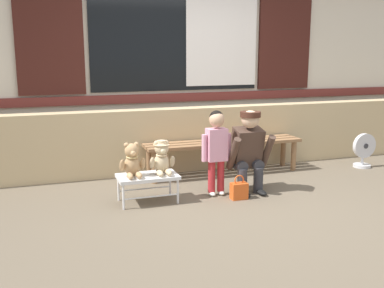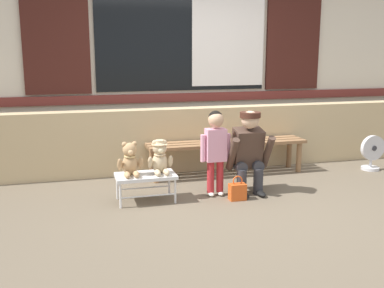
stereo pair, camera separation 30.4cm
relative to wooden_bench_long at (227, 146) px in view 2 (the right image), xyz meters
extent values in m
plane|color=brown|center=(-0.40, -1.06, -0.37)|extent=(60.00, 60.00, 0.00)
cube|color=tan|center=(-0.40, 0.37, 0.05)|extent=(8.17, 0.25, 0.85)
cube|color=beige|center=(-0.40, 0.89, 1.53)|extent=(8.34, 0.20, 3.80)
cube|color=maroon|center=(-0.40, 0.77, 0.58)|extent=(7.67, 0.04, 0.12)
cube|color=black|center=(-0.40, 0.78, 1.38)|extent=(2.40, 0.03, 1.40)
cube|color=white|center=(0.27, 0.76, 1.38)|extent=(1.07, 0.02, 1.29)
cube|color=#3D1914|center=(-2.08, 0.77, 1.38)|extent=(0.84, 0.05, 1.43)
cube|color=#3D1914|center=(1.28, 0.77, 1.38)|extent=(0.84, 0.05, 1.43)
cube|color=#8E6642|center=(0.00, -0.14, 0.05)|extent=(2.10, 0.11, 0.04)
cube|color=#8E6642|center=(0.00, 0.00, 0.05)|extent=(2.10, 0.11, 0.04)
cube|color=#8E6642|center=(0.00, 0.14, 0.05)|extent=(2.10, 0.11, 0.04)
cylinder|color=#8E6642|center=(-0.97, -0.14, -0.17)|extent=(0.07, 0.07, 0.40)
cylinder|color=#8E6642|center=(-0.97, 0.14, -0.17)|extent=(0.07, 0.07, 0.40)
cylinder|color=#8E6642|center=(0.97, -0.14, -0.17)|extent=(0.07, 0.07, 0.40)
cylinder|color=#8E6642|center=(0.97, 0.14, -0.17)|extent=(0.07, 0.07, 0.40)
cube|color=silver|center=(-1.21, -0.81, -0.09)|extent=(0.64, 0.36, 0.04)
cylinder|color=silver|center=(-1.50, -0.96, -0.24)|extent=(0.02, 0.02, 0.26)
cylinder|color=silver|center=(-1.50, -0.66, -0.24)|extent=(0.02, 0.02, 0.26)
cylinder|color=silver|center=(-0.92, -0.96, -0.24)|extent=(0.02, 0.02, 0.26)
cylinder|color=silver|center=(-0.92, -0.66, -0.24)|extent=(0.02, 0.02, 0.26)
cylinder|color=silver|center=(-1.21, -0.96, -0.27)|extent=(0.58, 0.02, 0.02)
cylinder|color=silver|center=(-1.21, -0.66, -0.27)|extent=(0.58, 0.02, 0.02)
ellipsoid|color=tan|center=(-1.37, -0.79, 0.04)|extent=(0.17, 0.14, 0.22)
sphere|color=tan|center=(-1.37, -0.80, 0.20)|extent=(0.15, 0.15, 0.15)
sphere|color=#F4C188|center=(-1.37, -0.85, 0.19)|extent=(0.06, 0.06, 0.06)
sphere|color=tan|center=(-1.42, -0.79, 0.26)|extent=(0.06, 0.06, 0.06)
ellipsoid|color=tan|center=(-1.48, -0.82, 0.06)|extent=(0.06, 0.11, 0.16)
ellipsoid|color=tan|center=(-1.42, -0.90, -0.04)|extent=(0.06, 0.15, 0.06)
sphere|color=tan|center=(-1.32, -0.79, 0.26)|extent=(0.06, 0.06, 0.06)
ellipsoid|color=tan|center=(-1.26, -0.82, 0.06)|extent=(0.06, 0.11, 0.16)
ellipsoid|color=tan|center=(-1.32, -0.90, -0.04)|extent=(0.06, 0.15, 0.06)
torus|color=#D6B775|center=(-1.37, -0.79, 0.13)|extent=(0.13, 0.13, 0.02)
ellipsoid|color=#CCB289|center=(-1.05, -0.79, 0.04)|extent=(0.17, 0.14, 0.22)
sphere|color=#CCB289|center=(-1.05, -0.80, 0.20)|extent=(0.15, 0.15, 0.15)
sphere|color=#FFEEBB|center=(-1.05, -0.85, 0.19)|extent=(0.06, 0.06, 0.06)
sphere|color=#CCB289|center=(-1.10, -0.79, 0.26)|extent=(0.06, 0.06, 0.06)
ellipsoid|color=#CCB289|center=(-1.16, -0.82, 0.06)|extent=(0.06, 0.11, 0.16)
ellipsoid|color=#CCB289|center=(-1.10, -0.90, -0.04)|extent=(0.06, 0.15, 0.06)
sphere|color=#CCB289|center=(-1.00, -0.79, 0.26)|extent=(0.06, 0.06, 0.06)
ellipsoid|color=#CCB289|center=(-0.94, -0.82, 0.06)|extent=(0.06, 0.11, 0.16)
ellipsoid|color=#CCB289|center=(-1.00, -0.90, -0.04)|extent=(0.06, 0.15, 0.06)
torus|color=beige|center=(-1.05, -0.79, 0.13)|extent=(0.13, 0.13, 0.02)
cylinder|color=beige|center=(-1.05, -0.79, 0.24)|extent=(0.17, 0.17, 0.01)
cylinder|color=beige|center=(-1.05, -0.79, 0.27)|extent=(0.10, 0.10, 0.04)
cylinder|color=#B7282D|center=(-0.48, -0.81, -0.15)|extent=(0.08, 0.08, 0.36)
ellipsoid|color=silver|center=(-0.48, -0.83, -0.35)|extent=(0.07, 0.12, 0.05)
cylinder|color=#B7282D|center=(-0.37, -0.81, -0.15)|extent=(0.08, 0.08, 0.36)
ellipsoid|color=silver|center=(-0.37, -0.83, -0.35)|extent=(0.07, 0.12, 0.05)
cube|color=pink|center=(-0.43, -0.81, 0.21)|extent=(0.22, 0.15, 0.36)
cylinder|color=pink|center=(-0.57, -0.81, 0.18)|extent=(0.06, 0.06, 0.30)
cylinder|color=pink|center=(-0.28, -0.81, 0.18)|extent=(0.06, 0.06, 0.30)
sphere|color=tan|center=(-0.43, -0.81, 0.49)|extent=(0.17, 0.17, 0.17)
sphere|color=black|center=(-0.43, -0.80, 0.51)|extent=(0.16, 0.16, 0.16)
cylinder|color=#333338|center=(-0.14, -0.89, -0.22)|extent=(0.11, 0.11, 0.30)
cylinder|color=#333338|center=(-0.14, -0.75, -0.05)|extent=(0.13, 0.32, 0.13)
ellipsoid|color=black|center=(-0.14, -0.97, -0.34)|extent=(0.09, 0.20, 0.06)
cylinder|color=#333338|center=(0.06, -0.89, -0.22)|extent=(0.11, 0.11, 0.30)
cylinder|color=#333338|center=(0.06, -0.75, -0.05)|extent=(0.13, 0.32, 0.13)
ellipsoid|color=black|center=(0.06, -0.97, -0.34)|extent=(0.09, 0.20, 0.06)
cube|color=#473328|center=(-0.04, -0.78, 0.15)|extent=(0.32, 0.30, 0.47)
cylinder|color=#473328|center=(-0.25, -0.88, 0.11)|extent=(0.08, 0.28, 0.40)
cylinder|color=#473328|center=(0.17, -0.88, 0.11)|extent=(0.08, 0.28, 0.40)
sphere|color=#DBB28E|center=(-0.04, -0.85, 0.48)|extent=(0.20, 0.20, 0.20)
cylinder|color=#422319|center=(-0.04, -0.85, 0.53)|extent=(0.23, 0.23, 0.06)
cube|color=brown|center=(0.15, -0.69, 0.01)|extent=(0.10, 0.22, 0.16)
cube|color=#DB561E|center=(-0.24, -1.02, -0.28)|extent=(0.18, 0.11, 0.18)
torus|color=#DB561E|center=(-0.24, -1.02, -0.16)|extent=(0.11, 0.01, 0.11)
cylinder|color=silver|center=(1.97, -0.30, -0.35)|extent=(0.24, 0.24, 0.04)
cylinder|color=silver|center=(1.97, -0.30, -0.28)|extent=(0.04, 0.04, 0.10)
cylinder|color=silver|center=(1.97, -0.32, -0.06)|extent=(0.34, 0.06, 0.34)
cylinder|color=#333338|center=(1.97, -0.32, -0.06)|extent=(0.07, 0.08, 0.07)
camera|label=1|loc=(-2.24, -5.34, 1.21)|focal=42.21mm
camera|label=2|loc=(-1.95, -5.43, 1.21)|focal=42.21mm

